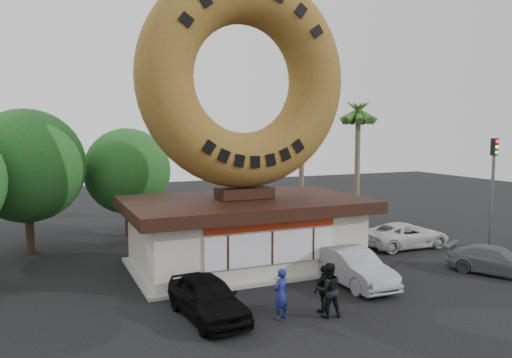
{
  "coord_description": "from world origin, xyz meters",
  "views": [
    {
      "loc": [
        -8.94,
        -15.79,
        6.59
      ],
      "look_at": [
        -0.27,
        4.0,
        4.4
      ],
      "focal_mm": 35.0,
      "sensor_mm": 36.0,
      "label": 1
    }
  ],
  "objects_px": {
    "car_silver": "(353,267)",
    "car_grey": "(497,261)",
    "traffic_signal": "(493,178)",
    "person_left": "(281,294)",
    "street_lamp": "(159,162)",
    "car_black": "(208,297)",
    "car_white": "(406,235)",
    "donut_shop": "(245,230)",
    "person_right": "(325,289)",
    "giant_donut": "(244,79)",
    "person_center": "(328,290)"
  },
  "relations": [
    {
      "from": "car_silver",
      "to": "car_grey",
      "type": "height_order",
      "value": "car_silver"
    },
    {
      "from": "traffic_signal",
      "to": "person_left",
      "type": "bearing_deg",
      "value": -162.75
    },
    {
      "from": "street_lamp",
      "to": "car_black",
      "type": "xyz_separation_m",
      "value": [
        -1.87,
        -15.69,
        -3.74
      ]
    },
    {
      "from": "traffic_signal",
      "to": "car_black",
      "type": "bearing_deg",
      "value": -168.27
    },
    {
      "from": "car_silver",
      "to": "car_white",
      "type": "relative_size",
      "value": 0.93
    },
    {
      "from": "person_left",
      "to": "car_white",
      "type": "bearing_deg",
      "value": -169.71
    },
    {
      "from": "car_black",
      "to": "car_silver",
      "type": "relative_size",
      "value": 0.94
    },
    {
      "from": "donut_shop",
      "to": "car_silver",
      "type": "relative_size",
      "value": 2.43
    },
    {
      "from": "person_right",
      "to": "traffic_signal",
      "type": "bearing_deg",
      "value": -177.08
    },
    {
      "from": "giant_donut",
      "to": "car_white",
      "type": "distance_m",
      "value": 12.66
    },
    {
      "from": "person_center",
      "to": "car_grey",
      "type": "height_order",
      "value": "person_center"
    },
    {
      "from": "person_right",
      "to": "car_black",
      "type": "distance_m",
      "value": 4.19
    },
    {
      "from": "donut_shop",
      "to": "car_white",
      "type": "relative_size",
      "value": 2.26
    },
    {
      "from": "car_grey",
      "to": "giant_donut",
      "type": "bearing_deg",
      "value": 120.72
    },
    {
      "from": "street_lamp",
      "to": "car_silver",
      "type": "relative_size",
      "value": 1.74
    },
    {
      "from": "street_lamp",
      "to": "giant_donut",
      "type": "bearing_deg",
      "value": -79.49
    },
    {
      "from": "person_left",
      "to": "car_black",
      "type": "height_order",
      "value": "person_left"
    },
    {
      "from": "traffic_signal",
      "to": "person_right",
      "type": "distance_m",
      "value": 14.84
    },
    {
      "from": "giant_donut",
      "to": "person_center",
      "type": "distance_m",
      "value": 10.75
    },
    {
      "from": "giant_donut",
      "to": "person_left",
      "type": "distance_m",
      "value": 10.59
    },
    {
      "from": "car_black",
      "to": "donut_shop",
      "type": "bearing_deg",
      "value": 51.54
    },
    {
      "from": "person_center",
      "to": "car_white",
      "type": "distance_m",
      "value": 11.85
    },
    {
      "from": "street_lamp",
      "to": "person_left",
      "type": "relative_size",
      "value": 4.44
    },
    {
      "from": "donut_shop",
      "to": "traffic_signal",
      "type": "bearing_deg",
      "value": -8.1
    },
    {
      "from": "car_black",
      "to": "person_center",
      "type": "bearing_deg",
      "value": -27.25
    },
    {
      "from": "donut_shop",
      "to": "traffic_signal",
      "type": "height_order",
      "value": "traffic_signal"
    },
    {
      "from": "traffic_signal",
      "to": "person_right",
      "type": "relative_size",
      "value": 3.53
    },
    {
      "from": "car_silver",
      "to": "traffic_signal",
      "type": "bearing_deg",
      "value": 13.56
    },
    {
      "from": "car_black",
      "to": "car_white",
      "type": "relative_size",
      "value": 0.88
    },
    {
      "from": "giant_donut",
      "to": "traffic_signal",
      "type": "xyz_separation_m",
      "value": [
        14.0,
        -2.01,
        -5.02
      ]
    },
    {
      "from": "traffic_signal",
      "to": "person_center",
      "type": "relative_size",
      "value": 3.13
    },
    {
      "from": "car_white",
      "to": "car_silver",
      "type": "bearing_deg",
      "value": 124.94
    },
    {
      "from": "donut_shop",
      "to": "person_center",
      "type": "height_order",
      "value": "donut_shop"
    },
    {
      "from": "car_white",
      "to": "person_center",
      "type": "bearing_deg",
      "value": 127.97
    },
    {
      "from": "giant_donut",
      "to": "car_silver",
      "type": "distance_m",
      "value": 9.82
    },
    {
      "from": "traffic_signal",
      "to": "person_center",
      "type": "height_order",
      "value": "traffic_signal"
    },
    {
      "from": "traffic_signal",
      "to": "person_left",
      "type": "height_order",
      "value": "traffic_signal"
    },
    {
      "from": "donut_shop",
      "to": "car_silver",
      "type": "bearing_deg",
      "value": -55.68
    },
    {
      "from": "car_grey",
      "to": "donut_shop",
      "type": "bearing_deg",
      "value": 120.79
    },
    {
      "from": "car_grey",
      "to": "person_left",
      "type": "bearing_deg",
      "value": 155.9
    },
    {
      "from": "donut_shop",
      "to": "car_white",
      "type": "height_order",
      "value": "donut_shop"
    },
    {
      "from": "car_grey",
      "to": "traffic_signal",
      "type": "bearing_deg",
      "value": 15.43
    },
    {
      "from": "donut_shop",
      "to": "street_lamp",
      "type": "bearing_deg",
      "value": 100.5
    },
    {
      "from": "donut_shop",
      "to": "car_black",
      "type": "bearing_deg",
      "value": -123.27
    },
    {
      "from": "person_left",
      "to": "car_grey",
      "type": "xyz_separation_m",
      "value": [
        11.39,
        0.89,
        -0.28
      ]
    },
    {
      "from": "street_lamp",
      "to": "car_grey",
      "type": "distance_m",
      "value": 20.19
    },
    {
      "from": "street_lamp",
      "to": "person_center",
      "type": "xyz_separation_m",
      "value": [
        2.04,
        -17.27,
        -3.51
      ]
    },
    {
      "from": "person_left",
      "to": "car_grey",
      "type": "relative_size",
      "value": 0.42
    },
    {
      "from": "person_left",
      "to": "car_silver",
      "type": "distance_m",
      "value": 5.07
    },
    {
      "from": "donut_shop",
      "to": "person_left",
      "type": "distance_m",
      "value": 6.99
    }
  ]
}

